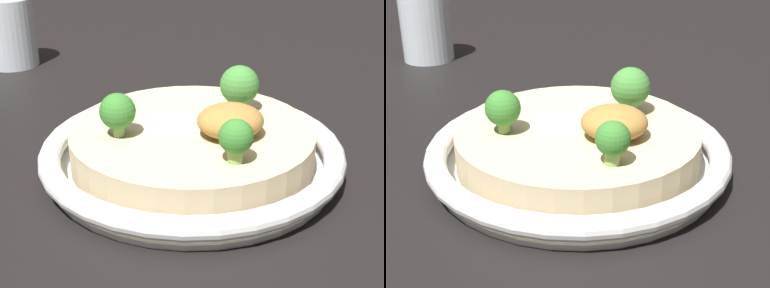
% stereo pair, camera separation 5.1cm
% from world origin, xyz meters
% --- Properties ---
extents(ground_plane, '(6.00, 6.00, 0.00)m').
position_xyz_m(ground_plane, '(0.00, 0.00, 0.00)').
color(ground_plane, black).
extents(risotto_bowl, '(0.27, 0.27, 0.04)m').
position_xyz_m(risotto_bowl, '(0.00, 0.00, 0.02)').
color(risotto_bowl, white).
rests_on(risotto_bowl, ground_plane).
extents(cheese_sprinkle, '(0.05, 0.05, 0.01)m').
position_xyz_m(cheese_sprinkle, '(-0.02, 0.01, 0.05)').
color(cheese_sprinkle, white).
rests_on(cheese_sprinkle, risotto_bowl).
extents(crispy_onion_garnish, '(0.06, 0.05, 0.03)m').
position_xyz_m(crispy_onion_garnish, '(0.03, -0.02, 0.05)').
color(crispy_onion_garnish, '#A37538').
rests_on(crispy_onion_garnish, risotto_bowl).
extents(broccoli_front_right, '(0.03, 0.03, 0.03)m').
position_xyz_m(broccoli_front_right, '(0.02, -0.07, 0.06)').
color(broccoli_front_right, '#84A856').
rests_on(broccoli_front_right, risotto_bowl).
extents(broccoli_right, '(0.04, 0.04, 0.04)m').
position_xyz_m(broccoli_right, '(0.05, 0.03, 0.06)').
color(broccoli_right, '#759E4C').
rests_on(broccoli_right, risotto_bowl).
extents(broccoli_left, '(0.03, 0.03, 0.04)m').
position_xyz_m(broccoli_left, '(-0.06, -0.01, 0.06)').
color(broccoli_left, '#84A856').
rests_on(broccoli_left, risotto_bowl).
extents(drinking_glass, '(0.07, 0.07, 0.09)m').
position_xyz_m(drinking_glass, '(-0.19, 0.33, 0.04)').
color(drinking_glass, silver).
rests_on(drinking_glass, ground_plane).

